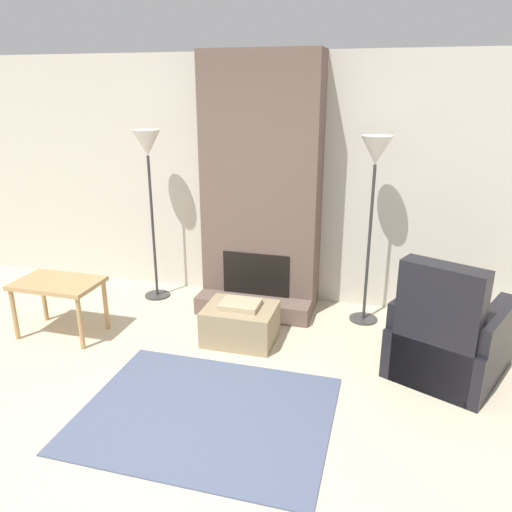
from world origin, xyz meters
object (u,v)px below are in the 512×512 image
armchair (447,340)px  side_table (58,288)px  ottoman (240,323)px  floor_lamp_right (375,166)px  floor_lamp_left (148,157)px

armchair → side_table: 3.49m
ottoman → floor_lamp_right: 1.91m
ottoman → armchair: (1.79, -0.10, 0.13)m
side_table → floor_lamp_right: 3.17m
ottoman → armchair: armchair is taller
ottoman → floor_lamp_left: 1.99m
armchair → floor_lamp_left: (-3.02, 0.85, 1.26)m
armchair → floor_lamp_left: 3.38m
floor_lamp_left → floor_lamp_right: bearing=0.0°
floor_lamp_left → ottoman: bearing=-31.5°
armchair → floor_lamp_left: size_ratio=0.63×
ottoman → armchair: 1.80m
side_table → floor_lamp_left: 1.60m
armchair → floor_lamp_right: bearing=-26.1°
ottoman → floor_lamp_left: floor_lamp_left is taller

